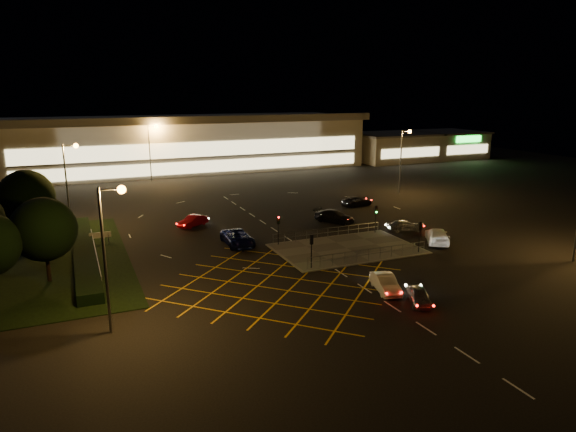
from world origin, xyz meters
name	(u,v)px	position (x,y,z in m)	size (l,w,h in m)	color
ground	(321,246)	(0.00, 0.00, 0.00)	(180.00, 180.00, 0.00)	black
pedestrian_island	(347,249)	(2.00, -2.00, 0.06)	(14.00, 9.00, 0.12)	#4C4944
grass_verge	(28,263)	(-28.00, 6.00, 0.04)	(18.00, 30.00, 0.08)	black
hedge	(84,252)	(-23.00, 6.00, 0.50)	(2.00, 26.00, 1.00)	black
supermarket	(188,142)	(0.00, 61.95, 5.31)	(72.00, 26.50, 10.50)	beige
retail_unit_a	(393,147)	(46.00, 53.97, 3.21)	(18.80, 14.80, 6.35)	beige
retail_unit_b	(448,144)	(62.00, 53.96, 3.22)	(14.80, 14.80, 6.35)	beige
streetlight_sw	(110,239)	(-21.56, -12.00, 6.56)	(1.78, 0.56, 10.03)	slate
streetlight_nw	(70,174)	(-23.56, 18.00, 6.56)	(1.78, 0.56, 10.03)	slate
streetlight_ne	(403,152)	(24.44, 20.00, 6.56)	(1.78, 0.56, 10.03)	slate
streetlight_far_left	(152,144)	(-9.56, 48.00, 6.56)	(1.78, 0.56, 10.03)	slate
streetlight_far_right	(343,136)	(30.44, 50.00, 6.56)	(1.78, 0.56, 10.03)	slate
signal_sw	(311,244)	(-4.00, -5.99, 2.37)	(0.28, 0.30, 3.15)	black
signal_se	(420,230)	(8.00, -5.99, 2.37)	(0.28, 0.30, 3.15)	black
signal_nw	(278,224)	(-4.00, 1.99, 2.37)	(0.28, 0.30, 3.15)	black
signal_ne	(376,213)	(8.00, 1.99, 2.37)	(0.28, 0.30, 3.15)	black
tree_c	(27,197)	(-28.00, 14.00, 4.95)	(5.76, 5.76, 7.84)	black
tree_e	(44,230)	(-26.00, 0.00, 4.64)	(5.40, 5.40, 7.35)	black
car_near_silver	(419,296)	(0.22, -16.25, 0.61)	(1.45, 3.61, 1.23)	#AFB2B7
car_queue_white	(385,283)	(-0.79, -13.20, 0.69)	(1.47, 4.21, 1.39)	white
car_left_blue	(238,238)	(-7.86, 3.89, 0.78)	(2.60, 5.65, 1.57)	#0C154D
car_far_dkgrey	(334,216)	(6.16, 8.39, 0.75)	(2.09, 5.15, 1.49)	black
car_right_silver	(405,225)	(11.73, 1.53, 0.69)	(1.63, 4.05, 1.38)	#B2B3B9
car_circ_red	(193,221)	(-10.47, 13.33, 0.67)	(1.42, 4.08, 1.34)	maroon
car_east_grey	(357,201)	(13.65, 15.49, 0.63)	(2.08, 4.51, 1.25)	black
car_approach_white	(437,236)	(12.09, -3.78, 0.78)	(2.18, 5.36, 1.56)	white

